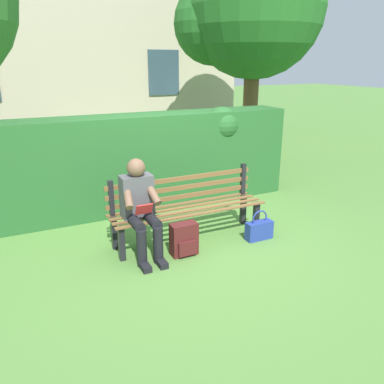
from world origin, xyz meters
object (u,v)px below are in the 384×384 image
object	(u,v)px
park_bench	(186,206)
backpack	(184,240)
tree_far	(248,12)
person_seated	(140,206)
handbag	(259,230)

from	to	relation	value
park_bench	backpack	size ratio (longest dim) A/B	5.06
park_bench	tree_far	world-z (taller)	tree_far
person_seated	tree_far	bearing A→B (deg)	-136.57
park_bench	backpack	distance (m)	0.55
backpack	tree_far	xyz separation A→B (m)	(-3.19, -3.69, 3.07)
backpack	handbag	xyz separation A→B (m)	(-1.08, 0.04, -0.06)
park_bench	tree_far	size ratio (longest dim) A/B	0.43
backpack	handbag	bearing A→B (deg)	178.08
person_seated	backpack	distance (m)	0.67
handbag	person_seated	bearing A→B (deg)	-10.58
handbag	tree_far	size ratio (longest dim) A/B	0.09
park_bench	backpack	bearing A→B (deg)	61.85
park_bench	handbag	bearing A→B (deg)	151.47
person_seated	tree_far	world-z (taller)	tree_far
handbag	backpack	bearing A→B (deg)	-1.92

